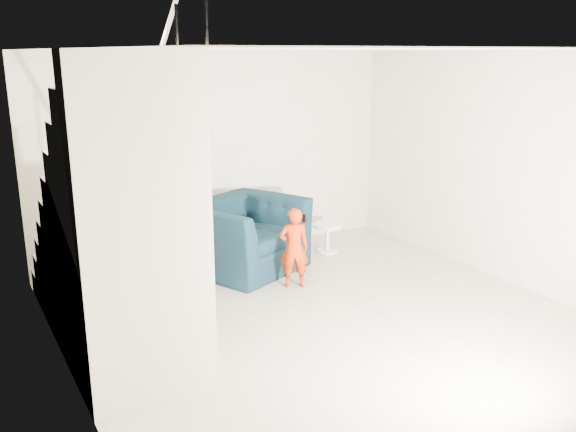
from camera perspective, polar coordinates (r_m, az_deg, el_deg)
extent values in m
plane|color=gray|center=(6.28, 4.39, -10.20)|extent=(5.50, 5.50, 0.00)
plane|color=silver|center=(5.68, 4.96, 15.28)|extent=(5.50, 5.50, 0.00)
plane|color=#BEB69A|center=(8.19, -6.40, 5.69)|extent=(5.00, 0.00, 5.00)
plane|color=#BEB69A|center=(4.90, -20.18, -1.58)|extent=(0.00, 5.50, 5.50)
plane|color=#BEB69A|center=(7.52, 20.57, 3.97)|extent=(0.00, 5.50, 5.50)
imported|color=black|center=(7.69, -4.10, -1.83)|extent=(1.72, 1.63, 0.88)
imported|color=#A11A05|center=(7.09, 0.57, -2.99)|extent=(0.41, 0.35, 0.95)
cylinder|color=white|center=(8.36, 3.73, -0.87)|extent=(0.40, 0.40, 0.04)
cylinder|color=white|center=(8.41, 3.70, -2.18)|extent=(0.06, 0.06, 0.36)
cylinder|color=white|center=(8.46, 3.68, -3.25)|extent=(0.28, 0.28, 0.03)
cube|color=#ADA089|center=(7.55, -18.90, -5.41)|extent=(1.00, 0.30, 0.27)
cube|color=#ADA089|center=(7.23, -18.51, -5.16)|extent=(1.00, 0.30, 0.54)
cube|color=#ADA089|center=(6.91, -18.07, -4.88)|extent=(1.00, 0.30, 0.81)
cube|color=#ADA089|center=(6.59, -17.59, -4.57)|extent=(1.00, 0.30, 1.08)
cube|color=#ADA089|center=(6.27, -17.07, -4.23)|extent=(1.00, 0.30, 1.35)
cube|color=#ADA089|center=(5.94, -16.49, -3.85)|extent=(1.00, 0.30, 1.62)
cube|color=#ADA089|center=(5.62, -15.84, -3.43)|extent=(1.00, 0.30, 1.89)
cube|color=#ADA089|center=(5.31, -15.11, -2.96)|extent=(1.00, 0.30, 2.16)
cube|color=#ADA089|center=(4.99, -14.30, -2.43)|extent=(1.00, 0.30, 2.43)
cube|color=#ADA089|center=(4.67, -13.37, -1.82)|extent=(1.00, 0.30, 2.70)
cylinder|color=silver|center=(5.93, -13.14, 10.59)|extent=(0.04, 3.03, 2.73)
cylinder|color=silver|center=(7.68, -15.72, -1.95)|extent=(0.04, 0.04, 1.00)
cube|color=black|center=(7.83, -5.67, 0.29)|extent=(0.47, 0.23, 0.47)
cube|color=black|center=(7.46, -8.30, -1.59)|extent=(0.05, 0.47, 0.53)
cube|color=black|center=(7.00, 1.52, -0.22)|extent=(0.04, 0.05, 0.10)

